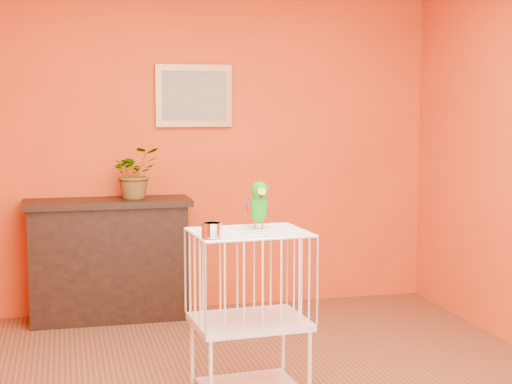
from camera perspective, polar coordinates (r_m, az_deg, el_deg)
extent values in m
plane|color=#E34A15|center=(6.43, -4.55, 2.98)|extent=(4.00, 0.00, 4.00)
plane|color=#E34A15|center=(2.14, 15.49, -4.00)|extent=(4.00, 0.00, 4.00)
cube|color=black|center=(6.25, -10.66, -5.09)|extent=(1.20, 0.40, 0.90)
cube|color=black|center=(6.17, -10.75, -0.77)|extent=(1.28, 0.46, 0.05)
cube|color=black|center=(6.07, -10.56, -5.42)|extent=(0.84, 0.02, 0.45)
cube|color=brown|center=(6.21, -12.92, -6.15)|extent=(0.05, 0.18, 0.28)
cube|color=#264120|center=(6.21, -12.18, -6.13)|extent=(0.05, 0.18, 0.28)
cube|color=brown|center=(6.21, -11.35, -6.10)|extent=(0.05, 0.18, 0.28)
cube|color=#264120|center=(6.22, -10.43, -6.07)|extent=(0.05, 0.18, 0.28)
cube|color=brown|center=(6.23, -9.51, -6.04)|extent=(0.05, 0.18, 0.28)
imported|color=#26722D|center=(6.18, -8.79, 0.98)|extent=(0.46, 0.49, 0.32)
cube|color=#A97A3C|center=(6.39, -4.54, 6.99)|extent=(0.62, 0.03, 0.50)
cube|color=gray|center=(6.38, -4.52, 7.00)|extent=(0.52, 0.01, 0.40)
cube|color=white|center=(4.50, -0.49, -9.41)|extent=(0.66, 0.52, 0.04)
cube|color=white|center=(4.39, -0.49, -2.95)|extent=(0.66, 0.52, 0.01)
cylinder|color=white|center=(4.30, -3.31, -13.50)|extent=(0.02, 0.02, 0.44)
cylinder|color=white|center=(4.46, 3.93, -12.74)|extent=(0.02, 0.02, 0.44)
cylinder|color=white|center=(4.70, -4.66, -11.76)|extent=(0.02, 0.02, 0.44)
cylinder|color=white|center=(4.85, 1.99, -11.16)|extent=(0.02, 0.02, 0.44)
cylinder|color=silver|center=(4.16, -3.23, -2.78)|extent=(0.11, 0.11, 0.08)
cylinder|color=#59544C|center=(4.47, -0.08, -2.49)|extent=(0.01, 0.01, 0.04)
cylinder|color=#59544C|center=(4.48, 0.48, -2.47)|extent=(0.01, 0.01, 0.04)
ellipsoid|color=#0F9210|center=(4.46, 0.20, -1.17)|extent=(0.12, 0.16, 0.20)
ellipsoid|color=#0F9210|center=(4.42, 0.27, 0.14)|extent=(0.10, 0.11, 0.10)
cone|color=orange|center=(4.38, 0.38, -0.06)|extent=(0.05, 0.07, 0.06)
cone|color=black|center=(4.39, 0.35, -0.27)|extent=(0.03, 0.03, 0.03)
sphere|color=black|center=(4.40, -0.12, 0.24)|extent=(0.01, 0.01, 0.01)
sphere|color=black|center=(4.41, 0.74, 0.26)|extent=(0.01, 0.01, 0.01)
ellipsoid|color=#A50C0C|center=(4.46, -0.51, -1.28)|extent=(0.03, 0.06, 0.07)
ellipsoid|color=navy|center=(4.48, 0.87, -1.25)|extent=(0.03, 0.06, 0.07)
cone|color=#0F9210|center=(4.54, 0.05, -1.89)|extent=(0.07, 0.14, 0.11)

